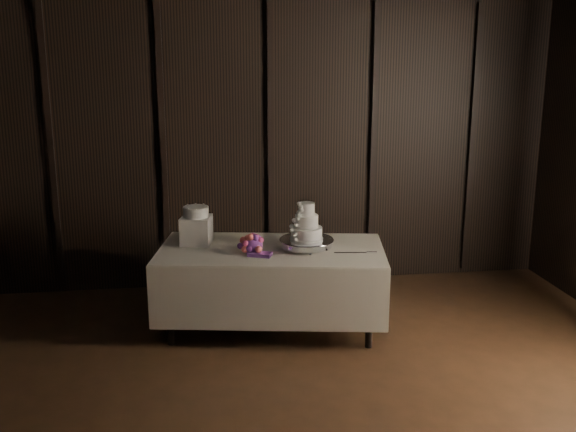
{
  "coord_description": "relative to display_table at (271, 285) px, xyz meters",
  "views": [
    {
      "loc": [
        -0.81,
        -3.44,
        2.48
      ],
      "look_at": [
        0.01,
        2.23,
        1.05
      ],
      "focal_mm": 42.0,
      "sensor_mm": 36.0,
      "label": 1
    }
  ],
  "objects": [
    {
      "name": "room",
      "position": [
        0.14,
        -2.23,
        1.08
      ],
      "size": [
        6.08,
        7.08,
        3.08
      ],
      "color": "black",
      "rests_on": "ground"
    },
    {
      "name": "display_table",
      "position": [
        0.0,
        0.0,
        0.0
      ],
      "size": [
        2.14,
        1.37,
        0.76
      ],
      "rotation": [
        0.0,
        0.0,
        -0.17
      ],
      "color": "silver",
      "rests_on": "ground"
    },
    {
      "name": "bouquet",
      "position": [
        -0.17,
        -0.09,
        0.41
      ],
      "size": [
        0.44,
        0.5,
        0.2
      ],
      "primitive_type": null,
      "rotation": [
        0.0,
        0.0,
        -0.39
      ],
      "color": "#CF5385",
      "rests_on": "display_table"
    },
    {
      "name": "cake_stand",
      "position": [
        0.31,
        -0.07,
        0.39
      ],
      "size": [
        0.6,
        0.6,
        0.09
      ],
      "primitive_type": "cylinder",
      "rotation": [
        0.0,
        0.0,
        0.28
      ],
      "color": "silver",
      "rests_on": "display_table"
    },
    {
      "name": "cake_knife",
      "position": [
        0.66,
        -0.25,
        0.35
      ],
      "size": [
        0.37,
        0.07,
        0.01
      ],
      "primitive_type": "cube",
      "rotation": [
        0.0,
        0.0,
        -0.13
      ],
      "color": "silver",
      "rests_on": "display_table"
    },
    {
      "name": "small_cake",
      "position": [
        -0.65,
        0.25,
        0.64
      ],
      "size": [
        0.24,
        0.24,
        0.09
      ],
      "primitive_type": "cylinder",
      "rotation": [
        0.0,
        0.0,
        0.03
      ],
      "color": "white",
      "rests_on": "box_pedestal"
    },
    {
      "name": "box_pedestal",
      "position": [
        -0.65,
        0.25,
        0.47
      ],
      "size": [
        0.31,
        0.31,
        0.25
      ],
      "primitive_type": "cube",
      "rotation": [
        0.0,
        0.0,
        -0.22
      ],
      "color": "white",
      "rests_on": "display_table"
    },
    {
      "name": "wedding_cake",
      "position": [
        0.28,
        -0.08,
        0.56
      ],
      "size": [
        0.32,
        0.28,
        0.33
      ],
      "rotation": [
        0.0,
        0.0,
        0.4
      ],
      "color": "white",
      "rests_on": "cake_stand"
    }
  ]
}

